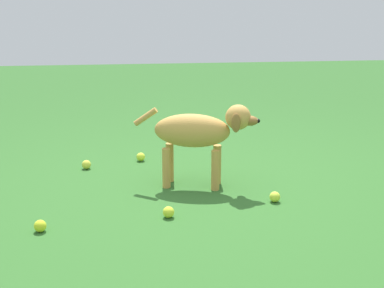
% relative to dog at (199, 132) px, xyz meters
% --- Properties ---
extents(ground, '(14.00, 14.00, 0.00)m').
position_rel_dog_xyz_m(ground, '(0.09, -0.18, -0.37)').
color(ground, '#2D6026').
extents(dog, '(0.80, 0.33, 0.56)m').
position_rel_dog_xyz_m(dog, '(0.00, 0.00, 0.00)').
color(dog, '#C69347').
rests_on(dog, ground).
extents(tennis_ball_0, '(0.07, 0.07, 0.07)m').
position_rel_dog_xyz_m(tennis_ball_0, '(-0.95, -0.60, -0.34)').
color(tennis_ball_0, '#CCDB29').
rests_on(tennis_ball_0, ground).
extents(tennis_ball_1, '(0.07, 0.07, 0.07)m').
position_rel_dog_xyz_m(tennis_ball_1, '(0.42, -0.35, -0.34)').
color(tennis_ball_1, '#CDE33F').
rests_on(tennis_ball_1, ground).
extents(tennis_ball_2, '(0.07, 0.07, 0.07)m').
position_rel_dog_xyz_m(tennis_ball_2, '(-0.25, -0.50, -0.34)').
color(tennis_ball_2, '#CBDD33').
rests_on(tennis_ball_2, ground).
extents(tennis_ball_3, '(0.07, 0.07, 0.07)m').
position_rel_dog_xyz_m(tennis_ball_3, '(-0.37, 0.60, -0.34)').
color(tennis_ball_3, '#CFE538').
rests_on(tennis_ball_3, ground).
extents(tennis_ball_4, '(0.07, 0.07, 0.07)m').
position_rel_dog_xyz_m(tennis_ball_4, '(-0.77, 0.46, -0.34)').
color(tennis_ball_4, '#D0D23F').
rests_on(tennis_ball_4, ground).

